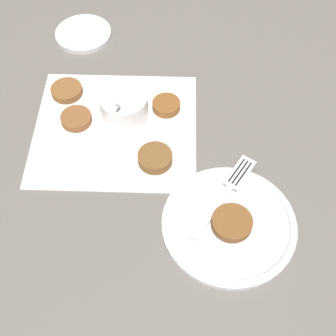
# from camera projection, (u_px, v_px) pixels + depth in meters

# --- Properties ---
(ground_plane) EXTENTS (4.00, 4.00, 0.00)m
(ground_plane) POSITION_uv_depth(u_px,v_px,m) (118.00, 121.00, 0.93)
(ground_plane) COLOR #605B56
(napkin) EXTENTS (0.36, 0.34, 0.00)m
(napkin) POSITION_uv_depth(u_px,v_px,m) (115.00, 128.00, 0.92)
(napkin) COLOR white
(napkin) RESTS_ON ground_plane
(sauce_bowl) EXTENTS (0.10, 0.10, 0.10)m
(sauce_bowl) POSITION_uv_depth(u_px,v_px,m) (124.00, 107.00, 0.92)
(sauce_bowl) COLOR silver
(sauce_bowl) RESTS_ON napkin
(fritter_0) EXTENTS (0.06, 0.06, 0.02)m
(fritter_0) POSITION_uv_depth(u_px,v_px,m) (166.00, 105.00, 0.94)
(fritter_0) COLOR brown
(fritter_0) RESTS_ON napkin
(fritter_1) EXTENTS (0.06, 0.06, 0.01)m
(fritter_1) POSITION_uv_depth(u_px,v_px,m) (76.00, 119.00, 0.92)
(fritter_1) COLOR brown
(fritter_1) RESTS_ON napkin
(fritter_2) EXTENTS (0.06, 0.06, 0.02)m
(fritter_2) POSITION_uv_depth(u_px,v_px,m) (155.00, 158.00, 0.86)
(fritter_2) COLOR brown
(fritter_2) RESTS_ON napkin
(fritter_3) EXTENTS (0.06, 0.06, 0.01)m
(fritter_3) POSITION_uv_depth(u_px,v_px,m) (67.00, 90.00, 0.96)
(fritter_3) COLOR brown
(fritter_3) RESTS_ON napkin
(serving_plate) EXTENTS (0.23, 0.23, 0.02)m
(serving_plate) POSITION_uv_depth(u_px,v_px,m) (229.00, 224.00, 0.79)
(serving_plate) COLOR silver
(serving_plate) RESTS_ON ground_plane
(fritter_on_plate) EXTENTS (0.07, 0.07, 0.01)m
(fritter_on_plate) POSITION_uv_depth(u_px,v_px,m) (232.00, 223.00, 0.77)
(fritter_on_plate) COLOR brown
(fritter_on_plate) RESTS_ON serving_plate
(fork) EXTENTS (0.15, 0.16, 0.00)m
(fork) POSITION_uv_depth(u_px,v_px,m) (229.00, 188.00, 0.82)
(fork) COLOR silver
(fork) RESTS_ON serving_plate
(extra_saucer) EXTENTS (0.13, 0.13, 0.01)m
(extra_saucer) POSITION_uv_depth(u_px,v_px,m) (83.00, 34.00, 1.07)
(extra_saucer) COLOR silver
(extra_saucer) RESTS_ON ground_plane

